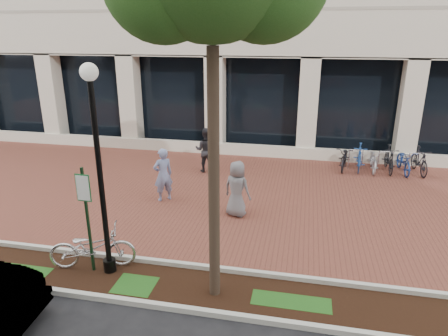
% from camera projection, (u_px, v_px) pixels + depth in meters
% --- Properties ---
extents(ground, '(120.00, 120.00, 0.00)m').
position_uv_depth(ground, '(241.00, 195.00, 13.33)').
color(ground, black).
rests_on(ground, ground).
extents(brick_plaza, '(40.00, 9.00, 0.01)m').
position_uv_depth(brick_plaza, '(241.00, 195.00, 13.33)').
color(brick_plaza, brown).
rests_on(brick_plaza, ground).
extents(planting_strip, '(40.00, 1.50, 0.01)m').
position_uv_depth(planting_strip, '(201.00, 290.00, 8.47)').
color(planting_strip, black).
rests_on(planting_strip, ground).
extents(curb_plaza_side, '(40.00, 0.12, 0.12)m').
position_uv_depth(curb_plaza_side, '(210.00, 268.00, 9.15)').
color(curb_plaza_side, beige).
rests_on(curb_plaza_side, ground).
extents(curb_street_side, '(40.00, 0.12, 0.12)m').
position_uv_depth(curb_street_side, '(192.00, 310.00, 7.76)').
color(curb_street_side, beige).
rests_on(curb_street_side, ground).
extents(parking_sign, '(0.34, 0.07, 2.50)m').
position_uv_depth(parking_sign, '(86.00, 208.00, 8.63)').
color(parking_sign, '#14391E').
rests_on(parking_sign, ground).
extents(lamppost, '(0.36, 0.36, 4.64)m').
position_uv_depth(lamppost, '(99.00, 163.00, 8.28)').
color(lamppost, black).
rests_on(lamppost, ground).
extents(locked_bicycle, '(2.06, 1.22, 1.03)m').
position_uv_depth(locked_bicycle, '(93.00, 247.00, 9.14)').
color(locked_bicycle, silver).
rests_on(locked_bicycle, ground).
extents(pedestrian_left, '(0.75, 0.73, 1.74)m').
position_uv_depth(pedestrian_left, '(163.00, 175.00, 12.68)').
color(pedestrian_left, '#7C8ABA').
rests_on(pedestrian_left, ground).
extents(pedestrian_mid, '(0.85, 0.66, 1.74)m').
position_uv_depth(pedestrian_mid, '(206.00, 150.00, 15.30)').
color(pedestrian_mid, '#252429').
rests_on(pedestrian_mid, ground).
extents(pedestrian_right, '(0.95, 0.78, 1.68)m').
position_uv_depth(pedestrian_right, '(237.00, 189.00, 11.62)').
color(pedestrian_right, slate).
rests_on(pedestrian_right, ground).
extents(bike_rack_cluster, '(3.52, 1.84, 1.03)m').
position_uv_depth(bike_rack_cluster, '(381.00, 159.00, 15.48)').
color(bike_rack_cluster, black).
rests_on(bike_rack_cluster, ground).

